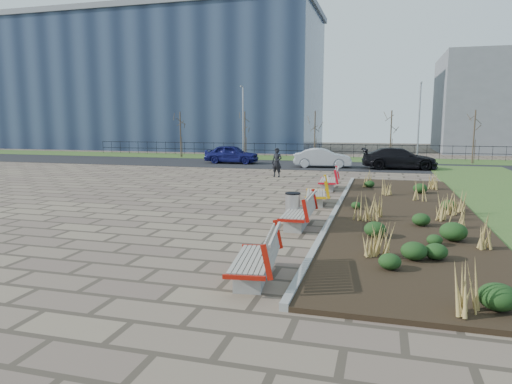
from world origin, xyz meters
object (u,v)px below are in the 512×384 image
(pedestrian, at_px, (277,162))
(lamp_east, at_px, (419,123))
(bench_d, at_px, (328,179))
(lamp_west, at_px, (243,123))
(car_silver, at_px, (322,158))
(bench_c, at_px, (316,191))
(litter_bin, at_px, (293,208))
(bench_a, at_px, (253,257))
(car_black, at_px, (399,158))
(car_blue, at_px, (232,154))
(bench_b, at_px, (297,211))

(pedestrian, xyz_separation_m, lamp_east, (8.43, 11.52, 2.20))
(lamp_east, bearing_deg, bench_d, -107.61)
(pedestrian, height_order, lamp_west, lamp_west)
(car_silver, bearing_deg, pedestrian, 156.70)
(lamp_east, bearing_deg, bench_c, -104.21)
(bench_c, bearing_deg, bench_d, 82.32)
(bench_d, distance_m, litter_bin, 7.38)
(bench_a, height_order, pedestrian, pedestrian)
(car_black, relative_size, lamp_west, 0.82)
(car_blue, xyz_separation_m, car_silver, (7.08, -1.23, -0.05))
(bench_a, relative_size, bench_b, 1.00)
(bench_c, relative_size, car_blue, 0.51)
(bench_c, relative_size, lamp_east, 0.35)
(pedestrian, xyz_separation_m, car_silver, (1.84, 6.21, -0.16))
(bench_a, xyz_separation_m, litter_bin, (-0.26, 5.53, -0.04))
(pedestrian, bearing_deg, litter_bin, -62.79)
(bench_b, distance_m, bench_d, 8.06)
(bench_a, xyz_separation_m, bench_b, (0.00, 4.85, 0.00))
(bench_a, relative_size, litter_bin, 2.27)
(bench_d, xyz_separation_m, pedestrian, (-3.43, 4.23, 0.34))
(bench_c, height_order, pedestrian, pedestrian)
(car_blue, relative_size, lamp_east, 0.68)
(bench_a, distance_m, bench_d, 12.91)
(litter_bin, distance_m, lamp_east, 23.86)
(bench_a, distance_m, bench_c, 8.91)
(bench_d, xyz_separation_m, lamp_west, (-9.00, 15.76, 2.54))
(litter_bin, xyz_separation_m, car_blue, (-8.41, 19.05, 0.26))
(pedestrian, relative_size, lamp_east, 0.28)
(car_blue, bearing_deg, bench_a, -161.25)
(bench_a, height_order, litter_bin, bench_a)
(bench_c, bearing_deg, car_black, 68.77)
(bench_a, height_order, lamp_east, lamp_east)
(lamp_east, bearing_deg, car_black, -106.04)
(bench_b, relative_size, litter_bin, 2.27)
(bench_b, bearing_deg, car_silver, 93.73)
(car_silver, bearing_deg, bench_d, -178.12)
(bench_d, distance_m, car_blue, 14.54)
(bench_c, height_order, car_blue, car_blue)
(bench_a, height_order, bench_d, same)
(car_blue, distance_m, lamp_east, 14.45)
(lamp_east, bearing_deg, bench_b, -101.86)
(bench_d, distance_m, car_silver, 10.56)
(lamp_west, bearing_deg, litter_bin, -69.29)
(bench_a, xyz_separation_m, lamp_west, (-9.00, 28.67, 2.54))
(bench_a, height_order, bench_c, same)
(litter_bin, relative_size, lamp_west, 0.15)
(car_blue, height_order, car_black, car_black)
(car_black, xyz_separation_m, lamp_east, (1.49, 5.17, 2.31))
(bench_b, relative_size, pedestrian, 1.25)
(lamp_west, bearing_deg, car_silver, -35.66)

